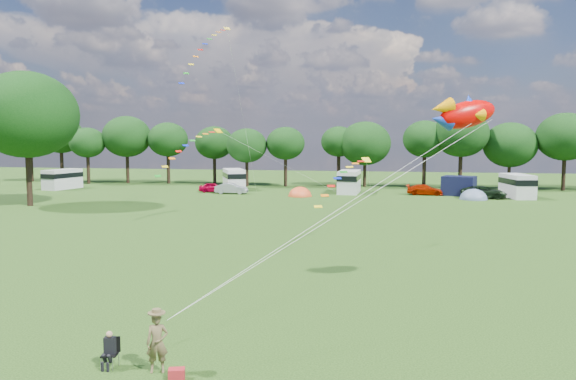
% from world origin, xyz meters
% --- Properties ---
extents(ground_plane, '(180.00, 180.00, 0.00)m').
position_xyz_m(ground_plane, '(0.00, 0.00, 0.00)').
color(ground_plane, black).
rests_on(ground_plane, ground).
extents(tree_line, '(102.98, 10.98, 10.27)m').
position_xyz_m(tree_line, '(5.30, 54.99, 6.35)').
color(tree_line, black).
rests_on(tree_line, ground).
extents(big_tree, '(10.00, 10.00, 13.28)m').
position_xyz_m(big_tree, '(-30.00, 28.00, 9.02)').
color(big_tree, black).
rests_on(big_tree, ground).
extents(car_a, '(3.64, 1.70, 1.18)m').
position_xyz_m(car_a, '(-16.36, 44.43, 0.59)').
color(car_a, '#B40028').
rests_on(car_a, ground).
extents(car_b, '(3.77, 1.68, 1.29)m').
position_xyz_m(car_b, '(-13.59, 43.03, 0.65)').
color(car_b, gray).
rests_on(car_b, ground).
extents(car_c, '(4.22, 1.99, 1.23)m').
position_xyz_m(car_c, '(9.31, 45.96, 0.62)').
color(car_c, '#A01900').
rests_on(car_c, ground).
extents(car_d, '(5.38, 3.10, 1.38)m').
position_xyz_m(car_d, '(15.56, 43.57, 0.69)').
color(car_d, black).
rests_on(car_d, ground).
extents(campervan_a, '(3.18, 5.60, 2.59)m').
position_xyz_m(campervan_a, '(-37.19, 44.89, 1.39)').
color(campervan_a, '#BCBCBE').
rests_on(campervan_a, ground).
extents(campervan_b, '(4.34, 5.91, 2.67)m').
position_xyz_m(campervan_b, '(-14.83, 48.48, 1.43)').
color(campervan_b, silver).
rests_on(campervan_b, ground).
extents(campervan_c, '(2.55, 5.66, 2.74)m').
position_xyz_m(campervan_c, '(0.30, 46.68, 1.47)').
color(campervan_c, silver).
rests_on(campervan_c, ground).
extents(campervan_d, '(3.27, 5.74, 2.65)m').
position_xyz_m(campervan_d, '(19.34, 44.86, 1.42)').
color(campervan_d, silver).
rests_on(campervan_d, ground).
extents(tent_orange, '(2.78, 3.04, 2.17)m').
position_xyz_m(tent_orange, '(-4.99, 41.80, 0.02)').
color(tent_orange, '#E85123').
rests_on(tent_orange, ground).
extents(tent_greyblue, '(3.07, 3.37, 2.29)m').
position_xyz_m(tent_greyblue, '(14.30, 42.17, 0.02)').
color(tent_greyblue, slate).
rests_on(tent_greyblue, ground).
extents(awning_navy, '(4.31, 3.86, 2.25)m').
position_xyz_m(awning_navy, '(13.19, 46.32, 1.13)').
color(awning_navy, black).
rests_on(awning_navy, ground).
extents(kite_flyer, '(0.74, 0.60, 1.76)m').
position_xyz_m(kite_flyer, '(-1.08, -6.89, 0.88)').
color(kite_flyer, brown).
rests_on(kite_flyer, ground).
extents(camp_chair, '(0.53, 0.54, 1.12)m').
position_xyz_m(camp_chair, '(-2.62, -6.81, 0.67)').
color(camp_chair, '#99999E').
rests_on(camp_chair, ground).
extents(kite_bag, '(0.53, 0.43, 0.33)m').
position_xyz_m(kite_bag, '(-0.33, -7.30, 0.16)').
color(kite_bag, '#A71E23').
rests_on(kite_bag, ground).
extents(fish_kite, '(3.20, 2.25, 1.71)m').
position_xyz_m(fish_kite, '(8.42, 2.74, 7.83)').
color(fish_kite, '#D20200').
rests_on(fish_kite, ground).
extents(streamer_kite_a, '(3.31, 5.51, 5.74)m').
position_xyz_m(streamer_kite_a, '(-11.16, 28.00, 15.18)').
color(streamer_kite_a, gold).
rests_on(streamer_kite_a, ground).
extents(streamer_kite_b, '(4.25, 4.72, 3.81)m').
position_xyz_m(streamer_kite_b, '(-10.27, 21.40, 6.28)').
color(streamer_kite_b, '#FFB800').
rests_on(streamer_kite_b, ground).
extents(streamer_kite_c, '(3.10, 4.82, 2.77)m').
position_xyz_m(streamer_kite_c, '(2.87, 12.59, 4.66)').
color(streamer_kite_c, yellow).
rests_on(streamer_kite_c, ground).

